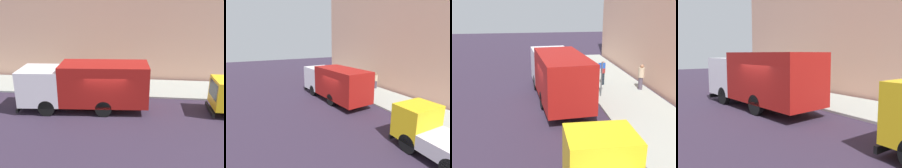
# 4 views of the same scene
# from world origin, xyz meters

# --- Properties ---
(ground) EXTENTS (80.00, 80.00, 0.00)m
(ground) POSITION_xyz_m (0.00, 0.00, 0.00)
(ground) COLOR #2F2436
(sidewalk) EXTENTS (4.18, 30.00, 0.12)m
(sidewalk) POSITION_xyz_m (5.09, 0.00, 0.06)
(sidewalk) COLOR #9A9F96
(sidewalk) RESTS_ON ground
(building_facade) EXTENTS (0.50, 30.00, 12.16)m
(building_facade) POSITION_xyz_m (7.68, 0.00, 6.08)
(building_facade) COLOR tan
(building_facade) RESTS_ON ground
(large_utility_truck) EXTENTS (3.04, 8.40, 3.10)m
(large_utility_truck) POSITION_xyz_m (0.68, 1.44, 1.73)
(large_utility_truck) COLOR silver
(large_utility_truck) RESTS_ON ground
(small_flatbed_truck) EXTENTS (2.15, 5.15, 2.29)m
(small_flatbed_truck) POSITION_xyz_m (0.85, -8.54, 1.08)
(small_flatbed_truck) COLOR yellow
(small_flatbed_truck) RESTS_ON ground
(pedestrian_walking) EXTENTS (0.33, 0.33, 1.73)m
(pedestrian_walking) POSITION_xyz_m (4.26, 3.80, 1.04)
(pedestrian_walking) COLOR black
(pedestrian_walking) RESTS_ON sidewalk
(pedestrian_standing) EXTENTS (0.43, 0.43, 1.76)m
(pedestrian_standing) POSITION_xyz_m (6.52, 2.36, 1.04)
(pedestrian_standing) COLOR #483F4C
(pedestrian_standing) RESTS_ON sidewalk
(street_sign_post) EXTENTS (0.44, 0.08, 2.24)m
(street_sign_post) POSITION_xyz_m (3.45, 1.44, 1.46)
(street_sign_post) COLOR #4C5156
(street_sign_post) RESTS_ON sidewalk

